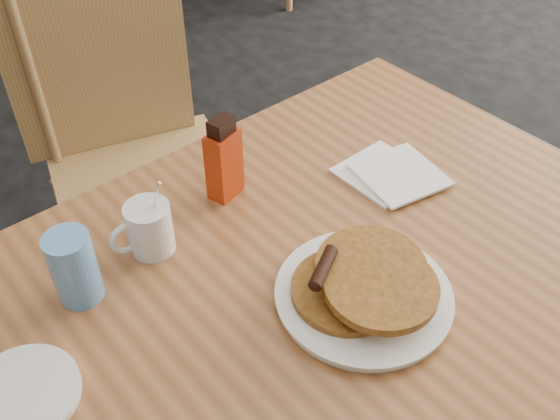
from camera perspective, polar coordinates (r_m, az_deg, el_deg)
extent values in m
cube|color=brown|center=(1.05, 2.04, -6.68)|extent=(1.35, 0.97, 0.04)
cube|color=#A5884E|center=(1.06, 2.02, -7.22)|extent=(1.39, 1.01, 0.02)
cylinder|color=#A5884E|center=(1.76, 9.73, 0.05)|extent=(0.04, 0.04, 0.71)
cube|color=#A5884E|center=(1.65, -11.94, 2.30)|extent=(0.53, 0.53, 0.04)
cube|color=#A5884E|center=(1.66, -16.39, 13.16)|extent=(0.45, 0.13, 0.50)
cylinder|color=#A5884E|center=(1.66, -13.65, -10.14)|extent=(0.04, 0.04, 0.46)
cylinder|color=#A5884E|center=(1.99, -8.50, 1.41)|extent=(0.04, 0.04, 0.46)
cylinder|color=silver|center=(1.00, 7.62, -7.82)|extent=(0.27, 0.27, 0.02)
cylinder|color=silver|center=(0.99, 7.66, -7.55)|extent=(0.28, 0.28, 0.01)
cylinder|color=#9C5C20|center=(0.98, 6.08, -7.30)|extent=(0.17, 0.17, 0.01)
cylinder|color=#9C5C20|center=(1.00, 8.33, -5.21)|extent=(0.18, 0.18, 0.01)
cylinder|color=#9C5C20|center=(0.95, 9.23, -6.95)|extent=(0.17, 0.17, 0.01)
cylinder|color=black|center=(0.94, 4.00, -5.27)|extent=(0.08, 0.06, 0.02)
cylinder|color=silver|center=(1.06, -11.82, -1.63)|extent=(0.08, 0.08, 0.09)
torus|color=silver|center=(1.05, -13.78, -2.49)|extent=(0.06, 0.01, 0.06)
cylinder|color=black|center=(1.04, -12.11, -0.09)|extent=(0.07, 0.07, 0.01)
cylinder|color=white|center=(1.04, -11.53, -0.12)|extent=(0.04, 0.04, 0.13)
cube|color=maroon|center=(1.14, -5.14, 4.16)|extent=(0.07, 0.06, 0.14)
cube|color=black|center=(1.09, -5.40, 7.61)|extent=(0.05, 0.04, 0.03)
cube|color=white|center=(1.24, 9.35, 3.36)|extent=(0.16, 0.16, 0.01)
cube|color=white|center=(1.23, 10.90, 3.20)|extent=(0.16, 0.16, 0.01)
cylinder|color=#548AC5|center=(1.01, -18.32, -5.02)|extent=(0.09, 0.09, 0.13)
cylinder|color=silver|center=(0.96, -22.55, -15.31)|extent=(0.20, 0.20, 0.01)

